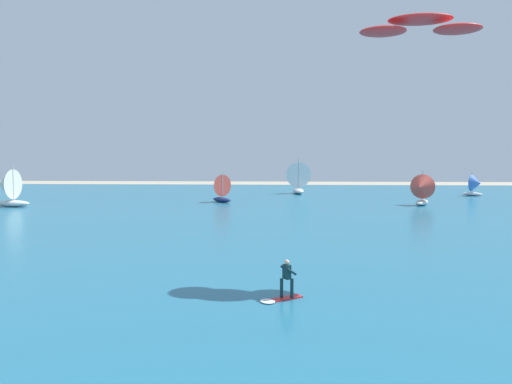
{
  "coord_description": "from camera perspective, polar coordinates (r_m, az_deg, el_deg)",
  "views": [
    {
      "loc": [
        1.64,
        0.83,
        6.15
      ],
      "look_at": [
        0.6,
        22.39,
        4.45
      ],
      "focal_mm": 33.2,
      "sensor_mm": 36.0,
      "label": 1
    }
  ],
  "objects": [
    {
      "name": "kitesurfer",
      "position": [
        20.2,
        3.27,
        -11.15
      ],
      "size": [
        1.94,
        1.54,
        1.67
      ],
      "color": "red",
      "rests_on": "ocean"
    },
    {
      "name": "sailboat_heeled_over",
      "position": [
        76.7,
        24.93,
        0.76
      ],
      "size": [
        3.11,
        3.09,
        3.51
      ],
      "color": "white",
      "rests_on": "ocean"
    },
    {
      "name": "sailboat_center_horizon",
      "position": [
        74.7,
        5.03,
        1.77
      ],
      "size": [
        4.1,
        4.78,
        5.48
      ],
      "color": "white",
      "rests_on": "ocean"
    },
    {
      "name": "sailboat_mid_left",
      "position": [
        61.01,
        -4.43,
        0.51
      ],
      "size": [
        3.52,
        3.51,
        3.98
      ],
      "color": "navy",
      "rests_on": "ocean"
    },
    {
      "name": "sailboat_leading",
      "position": [
        62.25,
        -27.79,
        0.48
      ],
      "size": [
        4.22,
        3.58,
        4.92
      ],
      "color": "silver",
      "rests_on": "ocean"
    },
    {
      "name": "kite",
      "position": [
        25.21,
        19.15,
        18.38
      ],
      "size": [
        5.82,
        2.26,
        0.86
      ],
      "color": "red"
    },
    {
      "name": "sailboat_mid_right",
      "position": [
        59.72,
        19.27,
        0.28
      ],
      "size": [
        3.39,
        3.76,
        4.18
      ],
      "color": "silver",
      "rests_on": "ocean"
    },
    {
      "name": "ocean",
      "position": [
        51.34,
        0.92,
        -2.33
      ],
      "size": [
        160.0,
        90.0,
        0.1
      ],
      "primitive_type": "cube",
      "color": "#236B89",
      "rests_on": "ground"
    }
  ]
}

